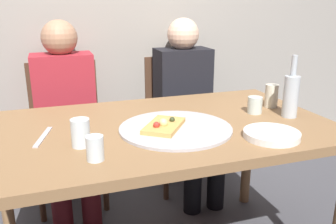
# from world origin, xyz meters

# --- Properties ---
(dining_table) EXTENTS (1.55, 0.90, 0.74)m
(dining_table) POSITION_xyz_m (0.00, 0.00, 0.67)
(dining_table) COLOR olive
(dining_table) RESTS_ON ground_plane
(pizza_tray) EXTENTS (0.48, 0.48, 0.01)m
(pizza_tray) POSITION_xyz_m (0.05, -0.09, 0.75)
(pizza_tray) COLOR #ADADB2
(pizza_tray) RESTS_ON dining_table
(pizza_slice_last) EXTENTS (0.23, 0.25, 0.05)m
(pizza_slice_last) POSITION_xyz_m (0.00, -0.08, 0.77)
(pizza_slice_last) COLOR tan
(pizza_slice_last) RESTS_ON pizza_tray
(wine_bottle) EXTENTS (0.07, 0.07, 0.29)m
(wine_bottle) POSITION_xyz_m (0.62, -0.09, 0.85)
(wine_bottle) COLOR #B2BCC1
(wine_bottle) RESTS_ON dining_table
(tumbler_near) EXTENTS (0.07, 0.07, 0.08)m
(tumbler_near) POSITION_xyz_m (0.50, 0.01, 0.78)
(tumbler_near) COLOR #B7C6BC
(tumbler_near) RESTS_ON dining_table
(tumbler_far) EXTENTS (0.07, 0.07, 0.12)m
(tumbler_far) POSITION_xyz_m (0.63, 0.08, 0.80)
(tumbler_far) COLOR beige
(tumbler_far) RESTS_ON dining_table
(wine_glass) EXTENTS (0.06, 0.06, 0.09)m
(wine_glass) POSITION_xyz_m (-0.31, -0.28, 0.79)
(wine_glass) COLOR silver
(wine_glass) RESTS_ON dining_table
(short_glass) EXTENTS (0.07, 0.07, 0.11)m
(short_glass) POSITION_xyz_m (-0.35, -0.14, 0.80)
(short_glass) COLOR silver
(short_glass) RESTS_ON dining_table
(plate_stack) EXTENTS (0.22, 0.22, 0.03)m
(plate_stack) POSITION_xyz_m (0.38, -0.30, 0.76)
(plate_stack) COLOR white
(plate_stack) RESTS_ON dining_table
(table_knife) EXTENTS (0.08, 0.22, 0.01)m
(table_knife) POSITION_xyz_m (-0.48, 0.00, 0.75)
(table_knife) COLOR #B7B7BC
(table_knife) RESTS_ON dining_table
(chair_left) EXTENTS (0.44, 0.44, 0.90)m
(chair_left) POSITION_xyz_m (-0.36, 0.85, 0.51)
(chair_left) COLOR #472D1E
(chair_left) RESTS_ON ground_plane
(chair_right) EXTENTS (0.44, 0.44, 0.90)m
(chair_right) POSITION_xyz_m (0.42, 0.85, 0.51)
(chair_right) COLOR #472D1E
(chair_right) RESTS_ON ground_plane
(guest_in_sweater) EXTENTS (0.36, 0.56, 1.17)m
(guest_in_sweater) POSITION_xyz_m (-0.36, 0.70, 0.64)
(guest_in_sweater) COLOR maroon
(guest_in_sweater) RESTS_ON ground_plane
(guest_in_beanie) EXTENTS (0.36, 0.56, 1.17)m
(guest_in_beanie) POSITION_xyz_m (0.42, 0.70, 0.64)
(guest_in_beanie) COLOR black
(guest_in_beanie) RESTS_ON ground_plane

